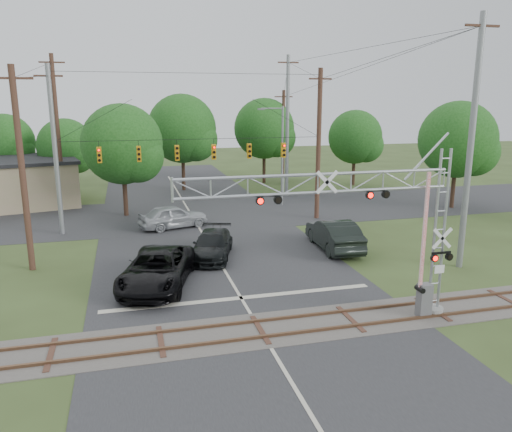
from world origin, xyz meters
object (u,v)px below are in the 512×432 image
object	(u,v)px
car_dark	(212,245)
sedan_silver	(173,216)
crossing_gantry	(368,218)
traffic_signal_span	(208,149)
pickup_black	(157,269)
streetlight	(280,151)

from	to	relation	value
car_dark	sedan_silver	xyz separation A→B (m)	(-1.56, 7.67, 0.09)
crossing_gantry	car_dark	bearing A→B (deg)	113.76
traffic_signal_span	pickup_black	size ratio (longest dim) A/B	2.95
traffic_signal_span	car_dark	size ratio (longest dim) A/B	3.67
car_dark	sedan_silver	distance (m)	7.83
sedan_silver	car_dark	bearing A→B (deg)	175.42
sedan_silver	streetlight	xyz separation A→B (m)	(9.94, 5.65, 3.99)
crossing_gantry	pickup_black	xyz separation A→B (m)	(-8.10, 6.48, -3.62)
traffic_signal_span	sedan_silver	xyz separation A→B (m)	(-2.70, -0.20, -4.85)
crossing_gantry	pickup_black	distance (m)	10.99
traffic_signal_span	pickup_black	bearing A→B (deg)	-111.24
crossing_gantry	car_dark	size ratio (longest dim) A/B	2.22
pickup_black	car_dark	xyz separation A→B (m)	(3.48, 4.00, -0.15)
crossing_gantry	traffic_signal_span	world-z (taller)	traffic_signal_span
traffic_signal_span	pickup_black	distance (m)	13.61
pickup_black	crossing_gantry	bearing A→B (deg)	-22.29
pickup_black	traffic_signal_span	bearing A→B (deg)	85.16
traffic_signal_span	sedan_silver	bearing A→B (deg)	-175.68
traffic_signal_span	streetlight	distance (m)	9.10
pickup_black	sedan_silver	bearing A→B (deg)	97.07
car_dark	sedan_silver	size ratio (longest dim) A/B	1.05
traffic_signal_span	sedan_silver	world-z (taller)	traffic_signal_span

